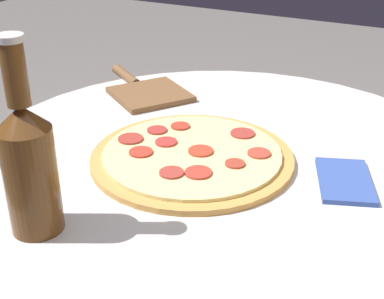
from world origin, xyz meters
TOP-DOWN VIEW (x-y plane):
  - table at (0.00, 0.00)m, footprint 0.89×0.89m
  - pizza at (0.04, -0.04)m, footprint 0.34×0.34m
  - beer_bottle at (0.31, -0.14)m, footprint 0.07×0.07m
  - pizza_paddle at (-0.19, -0.28)m, footprint 0.22×0.27m
  - napkin at (0.00, 0.20)m, footprint 0.15×0.12m

SIDE VIEW (x-z plane):
  - table at x=0.00m, z-range 0.18..0.90m
  - napkin at x=0.00m, z-range 0.72..0.73m
  - pizza_paddle at x=-0.19m, z-range 0.72..0.74m
  - pizza at x=0.04m, z-range 0.72..0.74m
  - beer_bottle at x=0.31m, z-range 0.69..0.95m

